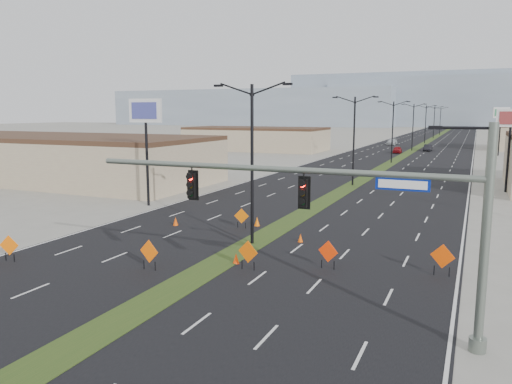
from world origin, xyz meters
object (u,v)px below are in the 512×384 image
at_px(streetlight_4, 426,123).
at_px(cone_0, 236,259).
at_px(cone_2, 300,238).
at_px(car_mid, 428,148).
at_px(streetlight_2, 393,130).
at_px(construction_sign_4, 328,253).
at_px(streetlight_0, 252,159).
at_px(streetlight_3, 413,126).
at_px(construction_sign_0, 9,246).
at_px(car_far, 392,142).
at_px(streetlight_5, 434,121).
at_px(cone_1, 257,222).
at_px(construction_sign_5, 442,257).
at_px(car_left, 397,150).
at_px(pole_sign_east_far, 501,116).
at_px(streetlight_1, 354,138).
at_px(construction_sign_2, 242,217).
at_px(pole_sign_west, 146,119).
at_px(signal_mast, 351,208).
at_px(construction_sign_1, 149,252).
at_px(pole_sign_east_near, 511,125).
at_px(construction_sign_3, 248,253).
at_px(cone_3, 176,221).

xyz_separation_m(streetlight_4, cone_0, (0.93, -116.24, -5.12)).
bearing_deg(cone_2, car_mid, 89.66).
relative_size(streetlight_2, construction_sign_4, 6.39).
relative_size(streetlight_0, construction_sign_4, 6.39).
xyz_separation_m(streetlight_3, construction_sign_4, (5.84, -87.10, -4.50)).
bearing_deg(construction_sign_0, car_far, 71.79).
distance_m(streetlight_5, cone_1, 135.41).
distance_m(car_far, construction_sign_5, 106.14).
xyz_separation_m(car_left, cone_2, (4.70, -74.96, -0.40)).
bearing_deg(car_far, pole_sign_east_far, -44.44).
distance_m(streetlight_1, car_far, 75.13).
relative_size(construction_sign_2, cone_0, 2.41).
bearing_deg(construction_sign_4, cone_2, 138.36).
xyz_separation_m(cone_0, pole_sign_west, (-14.93, 12.55, 7.43)).
distance_m(construction_sign_0, construction_sign_2, 15.18).
xyz_separation_m(pole_sign_west, pole_sign_east_far, (30.66, 70.16, -0.25)).
xyz_separation_m(streetlight_5, car_far, (-7.03, -37.34, -4.67)).
xyz_separation_m(car_mid, cone_0, (-2.26, -89.16, -0.40)).
bearing_deg(signal_mast, construction_sign_4, 111.45).
xyz_separation_m(signal_mast, cone_2, (-5.86, 11.61, -4.51)).
height_order(construction_sign_0, cone_2, construction_sign_0).
xyz_separation_m(streetlight_4, pole_sign_west, (-14.00, -103.69, 2.31)).
relative_size(streetlight_1, construction_sign_1, 6.08).
xyz_separation_m(streetlight_2, car_left, (-2.00, 20.57, -4.74)).
height_order(construction_sign_0, construction_sign_1, construction_sign_1).
distance_m(car_far, pole_sign_east_near, 76.67).
height_order(construction_sign_1, construction_sign_2, construction_sign_1).
bearing_deg(streetlight_2, construction_sign_2, -92.72).
relative_size(construction_sign_1, pole_sign_west, 0.17).
distance_m(cone_1, pole_sign_east_far, 76.36).
relative_size(cone_0, cone_2, 1.07).
bearing_deg(construction_sign_1, construction_sign_0, -159.57).
relative_size(construction_sign_0, pole_sign_east_far, 0.16).
bearing_deg(streetlight_2, construction_sign_3, -88.12).
relative_size(streetlight_5, pole_sign_east_far, 1.09).
relative_size(streetlight_3, pole_sign_west, 1.06).
distance_m(construction_sign_5, pole_sign_east_far, 80.75).
relative_size(cone_2, cone_3, 0.87).
relative_size(signal_mast, pole_sign_east_far, 1.77).
bearing_deg(pole_sign_east_near, streetlight_1, -170.80).
xyz_separation_m(streetlight_5, construction_sign_2, (-2.49, -136.36, -4.58)).
relative_size(car_left, cone_2, 7.14).
height_order(streetlight_4, construction_sign_2, streetlight_4).
distance_m(streetlight_2, car_far, 47.42).
height_order(streetlight_5, construction_sign_5, streetlight_5).
bearing_deg(streetlight_1, cone_3, -105.94).
xyz_separation_m(streetlight_1, cone_2, (2.70, -26.39, -5.14)).
bearing_deg(streetlight_3, car_far, 110.63).
distance_m(signal_mast, car_mid, 95.16).
relative_size(car_left, car_mid, 0.94).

